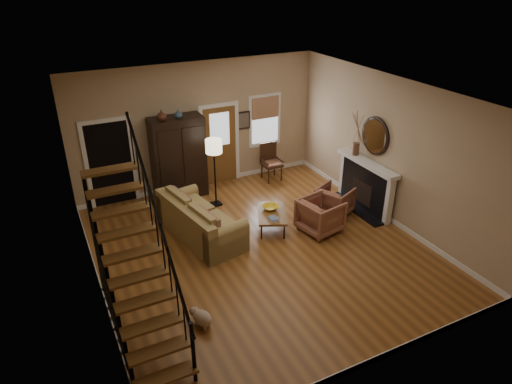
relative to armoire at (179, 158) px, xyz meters
name	(u,v)px	position (x,y,z in m)	size (l,w,h in m)	color
room	(208,158)	(0.29, -1.39, 0.46)	(7.00, 7.33, 3.30)	brown
staircase	(134,250)	(-2.08, -4.45, 0.55)	(0.94, 2.80, 3.20)	brown
fireplace	(367,180)	(3.83, -2.65, -0.31)	(0.33, 1.95, 2.30)	black
armoire	(179,158)	(0.00, 0.00, 0.00)	(1.30, 0.60, 2.10)	black
vase_a	(162,115)	(-0.35, -0.10, 1.17)	(0.24, 0.24, 0.25)	#4C2619
vase_b	(178,114)	(0.05, -0.10, 1.16)	(0.20, 0.20, 0.21)	#334C60
sofa	(201,219)	(-0.23, -2.10, -0.63)	(0.98, 2.27, 0.85)	#9C8147
coffee_table	(272,220)	(1.32, -2.50, -0.85)	(0.62, 1.06, 0.41)	brown
bowl	(271,207)	(1.37, -2.35, -0.60)	(0.36, 0.36, 0.09)	gold
books	(273,219)	(1.20, -2.80, -0.62)	(0.19, 0.27, 0.05)	beige
armchair_left	(320,215)	(2.24, -3.07, -0.66)	(0.83, 0.85, 0.78)	brown
armchair_right	(335,201)	(2.99, -2.56, -0.70)	(0.74, 0.76, 0.69)	brown
floor_lamp	(215,173)	(0.62, -0.89, -0.19)	(0.39, 0.39, 1.72)	black
side_chair	(272,163)	(2.55, -0.20, -0.54)	(0.54, 0.54, 1.02)	#382111
dog	(203,319)	(-1.19, -4.76, -0.90)	(0.25, 0.42, 0.31)	tan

